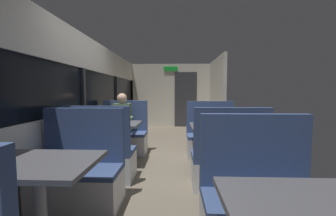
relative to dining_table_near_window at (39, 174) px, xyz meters
The scene contains 15 objects.
ground_plane 2.36m from the dining_table_near_window, 66.82° to the left, with size 3.30×9.20×0.02m, color #665B4C.
carriage_window_panel_left 2.21m from the dining_table_near_window, 104.90° to the left, with size 0.09×8.48×2.30m.
carriage_end_bulkhead 6.38m from the dining_table_near_window, 81.37° to the left, with size 2.90×0.11×2.30m.
carriage_aisle_panel_right 5.63m from the dining_table_near_window, 65.26° to the left, with size 0.08×2.40×2.30m, color beige.
dining_table_near_window is the anchor object (origin of this frame).
bench_near_window_facing_entry 0.77m from the dining_table_near_window, 90.00° to the left, with size 0.95×0.50×1.10m.
dining_table_mid_window 2.08m from the dining_table_near_window, 90.00° to the left, with size 0.90×0.70×0.74m.
bench_mid_window_facing_end 1.42m from the dining_table_near_window, 90.00° to the left, with size 0.95×0.50×1.10m.
bench_mid_window_facing_entry 2.80m from the dining_table_near_window, 90.00° to the left, with size 0.95×0.50×1.10m.
bench_front_aisle_facing_entry 1.82m from the dining_table_near_window, ahead, with size 0.95×0.50×1.10m.
dining_table_rear_aisle 2.60m from the dining_table_near_window, 46.43° to the left, with size 0.90×0.70×0.74m.
bench_rear_aisle_facing_end 2.17m from the dining_table_near_window, 33.45° to the left, with size 0.95×0.50×1.10m.
bench_rear_aisle_facing_entry 3.16m from the dining_table_near_window, 55.26° to the left, with size 0.95×0.50×1.10m.
seated_passenger 2.71m from the dining_table_near_window, 90.00° to the left, with size 0.47×0.55×1.26m.
coffee_cup_primary 2.61m from the dining_table_near_window, 42.95° to the left, with size 0.07×0.07×0.09m.
Camera 1 is at (0.20, -3.71, 1.30)m, focal length 22.86 mm.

